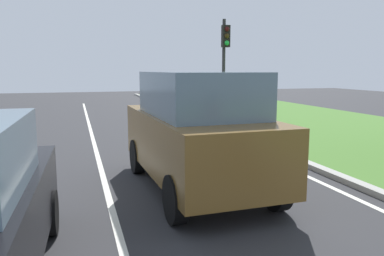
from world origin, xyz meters
TOP-DOWN VIEW (x-y plane):
  - ground_plane at (0.00, 14.00)m, footprint 60.00×60.00m
  - lane_line_center at (-0.70, 14.00)m, footprint 0.12×32.00m
  - lane_line_right_edge at (3.60, 14.00)m, footprint 0.12×32.00m
  - grass_verge_right at (8.50, 14.00)m, footprint 9.00×48.00m
  - curb_right at (4.10, 14.00)m, footprint 0.24×48.00m
  - car_suv_ahead at (1.00, 9.65)m, footprint 2.10×4.56m
  - traffic_light_near_right at (4.92, 18.12)m, footprint 0.32×0.50m

SIDE VIEW (x-z plane):
  - ground_plane at x=0.00m, z-range 0.00..0.00m
  - lane_line_center at x=-0.70m, z-range 0.00..0.01m
  - lane_line_right_edge at x=3.60m, z-range 0.00..0.01m
  - grass_verge_right at x=8.50m, z-range 0.00..0.06m
  - curb_right at x=4.10m, z-range 0.00..0.12m
  - car_suv_ahead at x=1.00m, z-range 0.03..2.31m
  - traffic_light_near_right at x=4.92m, z-range 0.77..5.19m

